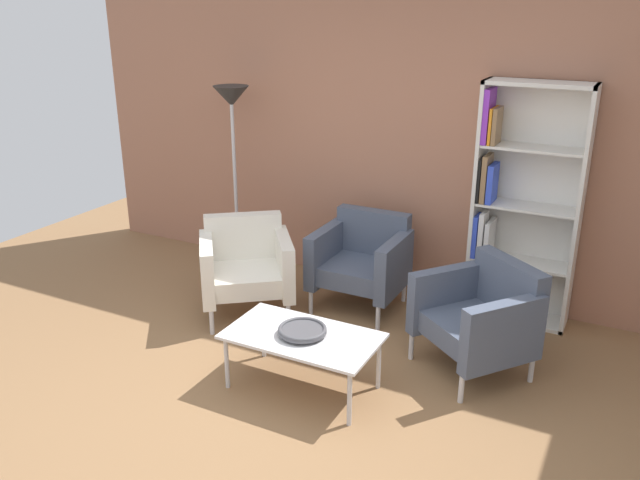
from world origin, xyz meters
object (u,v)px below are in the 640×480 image
at_px(bookshelf_tall, 516,207).
at_px(armchair_by_bookshelf, 362,259).
at_px(coffee_table_low, 302,339).
at_px(decorative_bowl, 302,330).
at_px(armchair_near_window, 246,265).
at_px(floor_lamp_torchiere, 232,119).
at_px(armchair_spare_guest, 481,315).

distance_m(bookshelf_tall, armchair_by_bookshelf, 1.30).
distance_m(coffee_table_low, decorative_bowl, 0.07).
bearing_deg(decorative_bowl, armchair_near_window, 140.47).
relative_size(coffee_table_low, floor_lamp_torchiere, 0.57).
distance_m(armchair_spare_guest, armchair_near_window, 1.94).
bearing_deg(floor_lamp_torchiere, coffee_table_low, -44.68).
relative_size(decorative_bowl, armchair_near_window, 0.34).
bearing_deg(floor_lamp_torchiere, armchair_spare_guest, -16.41).
xyz_separation_m(bookshelf_tall, armchair_spare_guest, (0.01, -0.94, -0.51)).
bearing_deg(armchair_by_bookshelf, armchair_near_window, -145.06).
height_order(armchair_spare_guest, armchair_by_bookshelf, same).
bearing_deg(coffee_table_low, floor_lamp_torchiere, 135.32).
distance_m(coffee_table_low, armchair_near_window, 1.25).
height_order(decorative_bowl, armchair_near_window, armchair_near_window).
distance_m(decorative_bowl, armchair_near_window, 1.25).
relative_size(decorative_bowl, armchair_by_bookshelf, 0.41).
relative_size(bookshelf_tall, armchair_near_window, 2.00).
bearing_deg(armchair_by_bookshelf, coffee_table_low, -82.76).
bearing_deg(floor_lamp_torchiere, armchair_near_window, -51.63).
xyz_separation_m(decorative_bowl, armchair_near_window, (-0.97, 0.80, -0.02)).
xyz_separation_m(armchair_near_window, floor_lamp_torchiere, (-0.58, 0.73, 1.03)).
xyz_separation_m(armchair_spare_guest, armchair_by_bookshelf, (-1.14, 0.57, 0.00)).
distance_m(bookshelf_tall, armchair_spare_guest, 1.07).
height_order(armchair_spare_guest, armchair_near_window, same).
bearing_deg(armchair_spare_guest, coffee_table_low, -103.19).
height_order(coffee_table_low, decorative_bowl, decorative_bowl).
bearing_deg(floor_lamp_torchiere, bookshelf_tall, 4.55).
bearing_deg(armchair_spare_guest, bookshelf_tall, 128.34).
bearing_deg(coffee_table_low, bookshelf_tall, 60.80).
xyz_separation_m(decorative_bowl, armchair_by_bookshelf, (-0.17, 1.35, -0.02)).
bearing_deg(decorative_bowl, bookshelf_tall, 60.80).
distance_m(armchair_by_bookshelf, floor_lamp_torchiere, 1.73).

